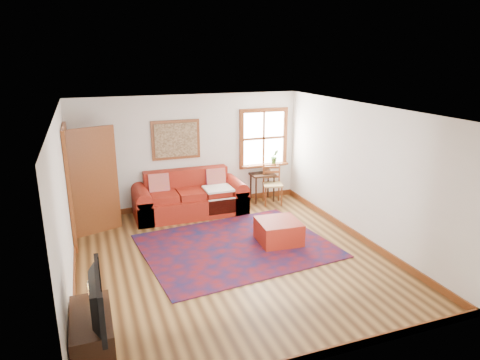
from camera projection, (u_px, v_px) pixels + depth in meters
name	position (u px, v px, depth m)	size (l,w,h in m)	color
ground	(231.00, 257.00, 7.26)	(5.50, 5.50, 0.00)	#482B13
room_envelope	(230.00, 163.00, 6.81)	(5.04, 5.54, 2.52)	silver
window	(265.00, 144.00, 9.91)	(1.18, 0.20, 1.38)	white
doorway	(85.00, 182.00, 7.83)	(0.89, 1.08, 2.14)	black
framed_artwork	(176.00, 140.00, 9.17)	(1.05, 0.07, 0.85)	brown
persian_rug	(236.00, 246.00, 7.67)	(3.20, 2.56, 0.02)	#5D0D10
red_leather_sofa	(190.00, 200.00, 9.19)	(2.36, 0.97, 0.92)	maroon
red_ottoman	(278.00, 232.00, 7.78)	(0.73, 0.73, 0.42)	maroon
side_table	(262.00, 179.00, 9.93)	(0.55, 0.41, 0.66)	#311B10
ladder_back_chair	(272.00, 182.00, 9.79)	(0.52, 0.50, 0.91)	tan
media_cabinet	(93.00, 336.00, 4.79)	(0.45, 0.99, 0.54)	#311B10
television	(90.00, 300.00, 4.50)	(1.00, 0.13, 0.57)	black
candle_hurricane	(93.00, 288.00, 5.10)	(0.12, 0.12, 0.18)	silver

